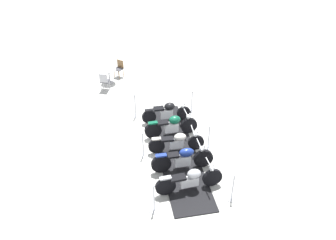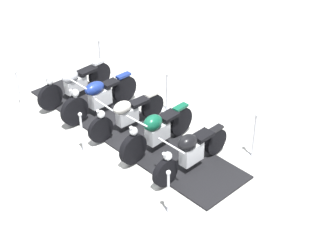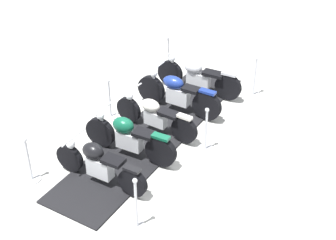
% 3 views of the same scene
% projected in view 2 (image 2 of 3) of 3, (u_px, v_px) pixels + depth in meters
% --- Properties ---
extents(ground_plane, '(80.00, 80.00, 0.00)m').
position_uv_depth(ground_plane, '(128.00, 130.00, 11.69)').
color(ground_plane, silver).
extents(display_platform, '(5.85, 5.04, 0.04)m').
position_uv_depth(display_platform, '(128.00, 129.00, 11.68)').
color(display_platform, black).
rests_on(display_platform, ground_plane).
extents(motorcycle_chrome, '(1.40, 1.95, 1.00)m').
position_uv_depth(motorcycle_chrome, '(75.00, 82.00, 12.65)').
color(motorcycle_chrome, black).
rests_on(motorcycle_chrome, display_platform).
extents(motorcycle_navy, '(1.48, 1.85, 1.04)m').
position_uv_depth(motorcycle_navy, '(99.00, 96.00, 12.02)').
color(motorcycle_navy, black).
rests_on(motorcycle_navy, display_platform).
extents(motorcycle_cream, '(1.48, 1.70, 0.92)m').
position_uv_depth(motorcycle_cream, '(126.00, 114.00, 11.42)').
color(motorcycle_cream, black).
rests_on(motorcycle_cream, display_platform).
extents(motorcycle_forest, '(1.37, 1.85, 1.00)m').
position_uv_depth(motorcycle_forest, '(157.00, 130.00, 10.78)').
color(motorcycle_forest, black).
rests_on(motorcycle_forest, display_platform).
extents(motorcycle_black, '(1.40, 1.76, 0.89)m').
position_uv_depth(motorcycle_black, '(191.00, 151.00, 10.16)').
color(motorcycle_black, black).
rests_on(motorcycle_black, display_platform).
extents(stanchion_right_mid, '(0.33, 0.33, 1.04)m').
position_uv_depth(stanchion_right_mid, '(83.00, 140.00, 10.77)').
color(stanchion_right_mid, silver).
rests_on(stanchion_right_mid, ground_plane).
extents(stanchion_left_rear, '(0.29, 0.29, 1.13)m').
position_uv_depth(stanchion_left_rear, '(254.00, 142.00, 10.59)').
color(stanchion_left_rear, silver).
rests_on(stanchion_left_rear, ground_plane).
extents(stanchion_left_front, '(0.36, 0.36, 1.09)m').
position_uv_depth(stanchion_left_front, '(101.00, 64.00, 13.88)').
color(stanchion_left_front, silver).
rests_on(stanchion_left_front, ground_plane).
extents(stanchion_right_front, '(0.33, 0.33, 1.05)m').
position_uv_depth(stanchion_right_front, '(20.00, 96.00, 12.39)').
color(stanchion_right_front, silver).
rests_on(stanchion_right_front, ground_plane).
extents(stanchion_right_rear, '(0.36, 0.36, 1.03)m').
position_uv_depth(stanchion_right_rear, '(168.00, 201.00, 9.16)').
color(stanchion_right_rear, silver).
rests_on(stanchion_right_rear, ground_plane).
extents(stanchion_left_mid, '(0.34, 0.34, 1.07)m').
position_uv_depth(stanchion_left_mid, '(167.00, 99.00, 12.25)').
color(stanchion_left_mid, silver).
rests_on(stanchion_left_mid, ground_plane).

